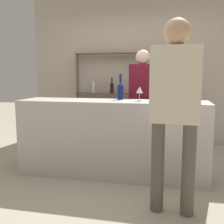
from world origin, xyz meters
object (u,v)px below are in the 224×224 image
(counter_bottle_2, at_px, (173,92))
(wine_glass, at_px, (140,90))
(customer_right, at_px, (175,101))
(counter_bottle_0, at_px, (185,91))
(counter_bottle_1, at_px, (120,90))
(server_behind_counter, at_px, (142,94))

(counter_bottle_2, bearing_deg, wine_glass, 178.40)
(wine_glass, relative_size, customer_right, 0.10)
(customer_right, bearing_deg, counter_bottle_0, -5.97)
(counter_bottle_1, xyz_separation_m, counter_bottle_2, (0.67, -0.15, -0.00))
(counter_bottle_0, relative_size, wine_glass, 2.01)
(customer_right, bearing_deg, counter_bottle_2, 4.70)
(wine_glass, bearing_deg, counter_bottle_1, 151.72)
(counter_bottle_0, height_order, wine_glass, counter_bottle_0)
(counter_bottle_0, xyz_separation_m, counter_bottle_1, (-0.80, 0.30, -0.02))
(counter_bottle_0, height_order, customer_right, customer_right)
(wine_glass, distance_m, server_behind_counter, 0.82)
(counter_bottle_0, height_order, counter_bottle_2, counter_bottle_0)
(counter_bottle_0, distance_m, counter_bottle_2, 0.20)
(counter_bottle_1, xyz_separation_m, wine_glass, (0.27, -0.14, 0.01))
(counter_bottle_0, relative_size, server_behind_counter, 0.21)
(server_behind_counter, distance_m, customer_right, 1.72)
(counter_bottle_2, relative_size, server_behind_counter, 0.19)
(server_behind_counter, bearing_deg, counter_bottle_1, -31.60)
(counter_bottle_2, bearing_deg, server_behind_counter, 118.43)
(counter_bottle_1, xyz_separation_m, server_behind_counter, (0.22, 0.67, -0.10))
(counter_bottle_2, relative_size, customer_right, 0.18)
(server_behind_counter, relative_size, customer_right, 0.94)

